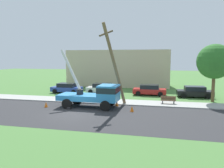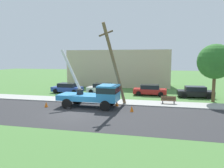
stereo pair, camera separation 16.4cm
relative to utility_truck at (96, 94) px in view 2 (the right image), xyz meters
name	(u,v)px [view 2 (the right image)]	position (x,y,z in m)	size (l,w,h in m)	color
ground_plane	(106,93)	(-1.34, 9.18, -1.41)	(120.00, 120.00, 0.00)	#477538
road_asphalt	(73,113)	(-1.34, -2.82, -1.40)	(80.00, 8.83, 0.01)	#2B2B2D
sidewalk_strip	(93,101)	(-1.34, 3.01, -1.36)	(80.00, 2.83, 0.10)	#9E9E99
utility_truck	(96,94)	(0.00, 0.00, 0.00)	(6.76, 3.20, 5.98)	#2D84C6
leaning_utility_pole	(114,64)	(1.67, 0.94, 2.97)	(2.32, 3.23, 8.56)	brown
traffic_cone_ahead	(132,109)	(3.78, -0.94, -1.13)	(0.36, 0.36, 0.56)	orange
traffic_cone_behind	(46,104)	(-5.10, -1.04, -1.13)	(0.36, 0.36, 0.56)	orange
traffic_cone_curbside	(117,104)	(1.93, 1.03, -1.13)	(0.36, 0.36, 0.56)	orange
parked_sedan_blue	(67,88)	(-6.85, 7.96, -0.70)	(4.44, 2.09, 1.42)	#263F99
parked_sedan_white	(103,88)	(-1.77, 8.79, -0.70)	(4.41, 2.04, 1.42)	silver
parked_sedan_red	(150,90)	(4.95, 8.66, -0.70)	(4.42, 2.05, 1.42)	#B21E1E
parked_sedan_black	(195,92)	(10.72, 8.27, -0.70)	(4.47, 2.14, 1.42)	black
park_bench	(168,100)	(7.23, 3.08, -0.95)	(1.60, 0.45, 0.90)	brown
roadside_tree_near	(215,62)	(12.31, 5.71, 3.22)	(3.96, 3.96, 6.63)	brown
lowrise_building_backdrop	(119,68)	(-1.08, 17.91, 1.79)	(18.00, 6.00, 6.40)	#C6B293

